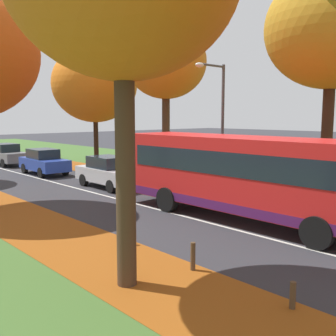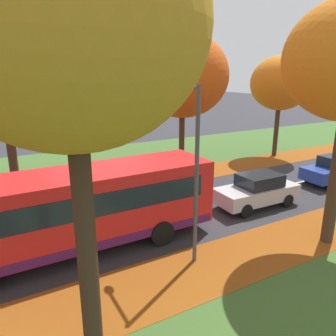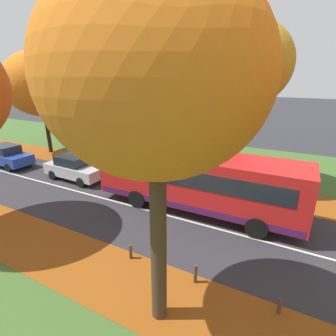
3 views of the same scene
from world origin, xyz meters
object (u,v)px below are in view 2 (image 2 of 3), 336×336
object	(u,v)px
tree_right_near	(69,27)
bus	(75,207)
tree_left_near	(0,67)
tree_left_mid	(182,76)
streetlamp_right	(191,155)
bollard_fifth	(11,206)
car_silver_lead	(257,190)
bollard_sixth	(68,197)
car_blue_following	(336,169)
tree_left_far	(281,83)

from	to	relation	value
tree_right_near	bus	distance (m)	7.06
tree_left_near	tree_left_mid	bearing A→B (deg)	90.93
streetlamp_right	bus	size ratio (longest dim) A/B	0.58
bollard_fifth	streetlamp_right	bearing A→B (deg)	36.15
tree_right_near	bollard_fifth	size ratio (longest dim) A/B	13.72
bus	car_silver_lead	bearing A→B (deg)	89.24
bollard_sixth	car_blue_following	world-z (taller)	car_blue_following
bollard_sixth	streetlamp_right	size ratio (longest dim) A/B	0.10
tree_left_far	streetlamp_right	xyz separation A→B (m)	(9.14, -13.87, -1.81)
bollard_sixth	car_blue_following	size ratio (longest dim) A/B	0.14
tree_left_far	car_blue_following	bearing A→B (deg)	-15.76
bollard_fifth	car_silver_lead	size ratio (longest dim) A/B	0.17
bus	tree_left_far	bearing A→B (deg)	111.43
tree_right_near	bollard_fifth	world-z (taller)	tree_right_near
tree_left_near	bus	bearing A→B (deg)	12.56
tree_left_far	bollard_sixth	world-z (taller)	tree_left_far
tree_left_mid	bus	xyz separation A→B (m)	(6.61, -8.53, -4.42)
tree_left_far	tree_left_near	bearing A→B (deg)	-89.05
bollard_sixth	bus	world-z (taller)	bus
car_silver_lead	car_blue_following	distance (m)	6.67
bollard_sixth	bus	xyz separation A→B (m)	(4.81, -0.75, 1.41)
tree_left_near	streetlamp_right	xyz separation A→B (m)	(8.83, 4.79, -2.85)
tree_left_far	tree_right_near	bearing A→B (deg)	-58.16
tree_left_near	streetlamp_right	world-z (taller)	tree_left_near
tree_left_far	car_blue_following	world-z (taller)	tree_left_far
bus	tree_left_mid	bearing A→B (deg)	127.78
bollard_fifth	car_silver_lead	distance (m)	11.72
bollard_fifth	streetlamp_right	size ratio (longest dim) A/B	0.12
streetlamp_right	car_silver_lead	size ratio (longest dim) A/B	1.42
tree_left_far	bollard_sixth	distance (m)	17.40
streetlamp_right	car_blue_following	xyz separation A→B (m)	(-2.66, 12.04, -2.92)
tree_left_mid	bollard_fifth	distance (m)	12.05
bollard_sixth	bus	distance (m)	5.07
tree_left_near	streetlamp_right	size ratio (longest dim) A/B	1.47
tree_left_near	bus	distance (m)	8.22
streetlamp_right	car_silver_lead	xyz separation A→B (m)	(-2.27, 5.38, -2.92)
bollard_sixth	bollard_fifth	bearing A→B (deg)	-89.88
bollard_fifth	bollard_sixth	bearing A→B (deg)	90.12
tree_right_near	streetlamp_right	world-z (taller)	tree_right_near
tree_left_far	bollard_fifth	world-z (taller)	tree_left_far
tree_right_near	car_silver_lead	distance (m)	12.21
tree_left_mid	bus	size ratio (longest dim) A/B	0.83
tree_left_far	car_silver_lead	bearing A→B (deg)	-50.98
tree_left_mid	car_blue_following	xyz separation A→B (m)	(6.33, 6.86, -5.31)
tree_left_near	bollard_fifth	distance (m)	6.47
tree_left_far	bus	distance (m)	18.90
bus	tree_left_near	bearing A→B (deg)	-167.44
tree_left_mid	tree_left_far	bearing A→B (deg)	90.97
bollard_fifth	bus	xyz separation A→B (m)	(4.80, 1.89, 1.35)
bollard_sixth	car_blue_following	distance (m)	15.34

